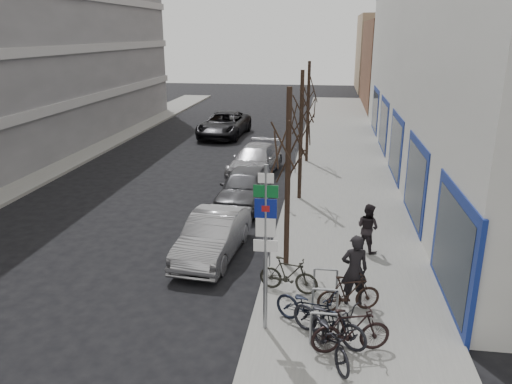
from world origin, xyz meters
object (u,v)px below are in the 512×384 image
(bike_mid_inner, at_px, (289,275))
(tree_near, at_px, (289,137))
(meter_back, at_px, (295,158))
(bike_near_right, at_px, (351,330))
(parked_car_back, at_px, (255,160))
(pedestrian_far, at_px, (368,227))
(meter_front, at_px, (270,247))
(highway_sign_pole, at_px, (266,239))
(tree_mid, at_px, (302,105))
(tree_far, at_px, (309,88))
(lane_car, at_px, (224,124))
(pedestrian_near, at_px, (354,270))
(bike_far_curb, at_px, (329,317))
(bike_near_left, at_px, (330,335))
(bike_far_inner, at_px, (349,293))
(bike_mid_curb, at_px, (311,305))
(bike_rack, at_px, (325,300))
(parked_car_front, at_px, (213,236))
(parked_car_mid, at_px, (245,187))
(meter_mid, at_px, (286,191))

(bike_mid_inner, bearing_deg, tree_near, 19.87)
(meter_back, distance_m, bike_near_right, 14.84)
(parked_car_back, xyz_separation_m, pedestrian_far, (4.98, -9.10, 0.23))
(meter_front, relative_size, pedestrian_far, 0.78)
(parked_car_back, bearing_deg, highway_sign_pole, -73.55)
(tree_mid, bearing_deg, meter_back, 96.42)
(bike_mid_inner, relative_size, parked_car_back, 0.34)
(meter_back, height_order, pedestrian_far, pedestrian_far)
(tree_far, xyz_separation_m, lane_car, (-6.03, 6.80, -3.27))
(highway_sign_pole, xyz_separation_m, bike_near_right, (1.98, -0.65, -1.76))
(pedestrian_near, bearing_deg, bike_far_curb, 60.96)
(tree_near, height_order, bike_near_left, tree_near)
(meter_back, relative_size, lane_car, 0.21)
(tree_near, relative_size, bike_far_inner, 3.29)
(meter_front, xyz_separation_m, bike_mid_inner, (0.65, -1.16, -0.26))
(bike_near_left, distance_m, pedestrian_near, 2.52)
(bike_mid_curb, xyz_separation_m, bike_mid_inner, (-0.66, 1.65, -0.08))
(meter_back, distance_m, bike_near_left, 15.07)
(bike_mid_inner, distance_m, pedestrian_near, 1.81)
(bike_rack, xyz_separation_m, meter_back, (-1.65, 13.40, 0.26))
(highway_sign_pole, height_order, pedestrian_near, highway_sign_pole)
(tree_near, xyz_separation_m, bike_far_inner, (1.79, -2.45, -3.45))
(bike_far_inner, bearing_deg, highway_sign_pole, 100.56)
(meter_front, xyz_separation_m, bike_near_left, (1.78, -3.96, -0.18))
(bike_mid_inner, distance_m, parked_car_front, 3.44)
(parked_car_mid, relative_size, parked_car_back, 0.91)
(meter_mid, relative_size, parked_car_mid, 0.28)
(bike_mid_curb, bearing_deg, tree_near, 43.49)
(tree_far, height_order, parked_car_front, tree_far)
(bike_mid_inner, xyz_separation_m, parked_car_mid, (-2.44, 7.39, 0.12))
(parked_car_mid, xyz_separation_m, parked_car_back, (-0.26, 4.76, -0.05))
(bike_rack, xyz_separation_m, pedestrian_near, (0.72, 0.86, 0.45))
(meter_back, height_order, bike_far_inner, meter_back)
(bike_mid_inner, distance_m, lane_car, 22.35)
(pedestrian_far, bearing_deg, bike_mid_curb, 112.22)
(meter_back, bearing_deg, tree_far, 79.80)
(bike_rack, relative_size, tree_mid, 0.41)
(tree_mid, distance_m, bike_near_left, 11.55)
(tree_far, distance_m, bike_far_inner, 15.93)
(highway_sign_pole, bearing_deg, bike_mid_inner, 77.65)
(tree_far, distance_m, bike_mid_curb, 16.68)
(parked_car_mid, bearing_deg, pedestrian_far, -39.20)
(highway_sign_pole, height_order, parked_car_mid, highway_sign_pole)
(meter_back, relative_size, pedestrian_far, 0.78)
(tree_mid, bearing_deg, bike_mid_inner, -88.56)
(bike_mid_inner, height_order, lane_car, lane_car)
(parked_car_back, bearing_deg, parked_car_front, -82.37)
(bike_near_right, bearing_deg, bike_rack, 8.86)
(bike_rack, relative_size, bike_far_inner, 1.35)
(tree_mid, bearing_deg, meter_mid, -106.70)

